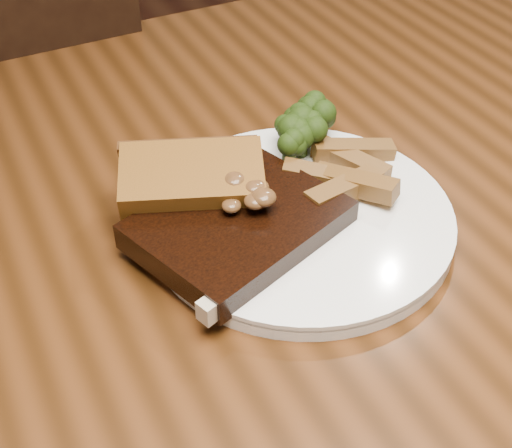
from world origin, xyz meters
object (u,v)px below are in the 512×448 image
at_px(dining_table, 260,308).
at_px(potato_wedges, 346,174).
at_px(steak, 239,224).
at_px(garlic_bread, 194,197).
at_px(plate, 300,220).

xyz_separation_m(dining_table, potato_wedges, (0.09, 0.01, 0.12)).
bearing_deg(steak, dining_table, -7.42).
relative_size(steak, garlic_bread, 1.34).
relative_size(dining_table, potato_wedges, 16.11).
distance_m(plate, potato_wedges, 0.06).
bearing_deg(potato_wedges, dining_table, -171.20).
height_order(dining_table, steak, steak).
distance_m(garlic_bread, potato_wedges, 0.14).
bearing_deg(dining_table, plate, -7.33).
bearing_deg(steak, potato_wedges, -10.11).
xyz_separation_m(dining_table, garlic_bread, (-0.04, 0.04, 0.12)).
distance_m(dining_table, potato_wedges, 0.15).
bearing_deg(garlic_bread, dining_table, -23.94).
bearing_deg(potato_wedges, garlic_bread, 167.82).
relative_size(dining_table, plate, 6.06).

